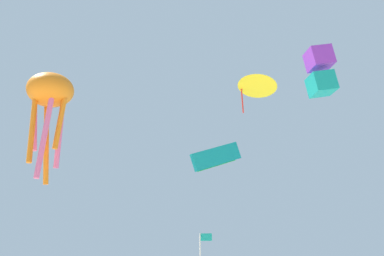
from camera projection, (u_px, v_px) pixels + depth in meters
name	position (u px, v px, depth m)	size (l,w,h in m)	color
kite_delta_yellow	(257.00, 84.00, 29.21)	(3.30, 3.32, 2.46)	yellow
kite_box_purple	(320.00, 71.00, 30.34)	(2.19, 2.04, 3.59)	purple
kite_octopus_orange	(50.00, 95.00, 29.28)	(3.43, 3.43, 7.37)	orange
kite_parafoil_teal	(216.00, 157.00, 42.33)	(4.68, 4.12, 3.54)	teal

